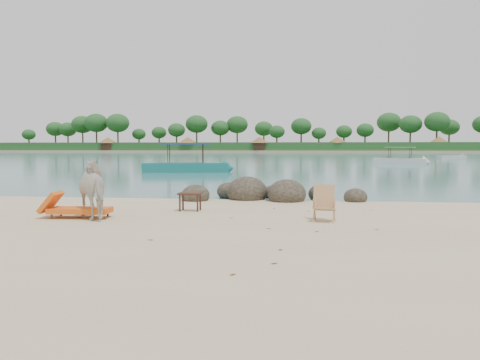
{
  "coord_description": "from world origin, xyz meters",
  "views": [
    {
      "loc": [
        2.29,
        -9.97,
        1.87
      ],
      "look_at": [
        0.79,
        2.0,
        1.0
      ],
      "focal_mm": 35.0,
      "sensor_mm": 36.0,
      "label": 1
    }
  ],
  "objects_px": {
    "side_table": "(190,203)",
    "boat_near": "(186,148)",
    "lounge_chair": "(80,208)",
    "boulders": "(264,194)",
    "deck_chair": "(324,205)",
    "cow": "(97,190)"
  },
  "relations": [
    {
      "from": "side_table",
      "to": "boat_near",
      "type": "bearing_deg",
      "value": 106.69
    },
    {
      "from": "lounge_chair",
      "to": "boulders",
      "type": "bearing_deg",
      "value": 44.27
    },
    {
      "from": "side_table",
      "to": "boat_near",
      "type": "relative_size",
      "value": 0.09
    },
    {
      "from": "boulders",
      "to": "side_table",
      "type": "distance_m",
      "value": 3.8
    },
    {
      "from": "side_table",
      "to": "lounge_chair",
      "type": "height_order",
      "value": "lounge_chair"
    },
    {
      "from": "boulders",
      "to": "boat_near",
      "type": "distance_m",
      "value": 19.3
    },
    {
      "from": "deck_chair",
      "to": "boat_near",
      "type": "bearing_deg",
      "value": 121.27
    },
    {
      "from": "side_table",
      "to": "deck_chair",
      "type": "relative_size",
      "value": 0.72
    },
    {
      "from": "lounge_chair",
      "to": "boat_near",
      "type": "bearing_deg",
      "value": 93.08
    },
    {
      "from": "deck_chair",
      "to": "boat_near",
      "type": "relative_size",
      "value": 0.13
    },
    {
      "from": "boulders",
      "to": "deck_chair",
      "type": "xyz_separation_m",
      "value": [
        1.81,
        -4.72,
        0.24
      ]
    },
    {
      "from": "boulders",
      "to": "cow",
      "type": "xyz_separation_m",
      "value": [
        -3.99,
        -4.78,
        0.54
      ]
    },
    {
      "from": "lounge_chair",
      "to": "deck_chair",
      "type": "xyz_separation_m",
      "value": [
        6.21,
        0.19,
        0.15
      ]
    },
    {
      "from": "side_table",
      "to": "lounge_chair",
      "type": "distance_m",
      "value": 2.99
    },
    {
      "from": "boulders",
      "to": "side_table",
      "type": "bearing_deg",
      "value": -119.72
    },
    {
      "from": "side_table",
      "to": "deck_chair",
      "type": "bearing_deg",
      "value": -18.38
    },
    {
      "from": "boat_near",
      "to": "cow",
      "type": "bearing_deg",
      "value": -91.58
    },
    {
      "from": "cow",
      "to": "lounge_chair",
      "type": "bearing_deg",
      "value": -24.14
    },
    {
      "from": "cow",
      "to": "boat_near",
      "type": "relative_size",
      "value": 0.25
    },
    {
      "from": "boulders",
      "to": "side_table",
      "type": "xyz_separation_m",
      "value": [
        -1.88,
        -3.3,
        0.05
      ]
    },
    {
      "from": "lounge_chair",
      "to": "deck_chair",
      "type": "height_order",
      "value": "deck_chair"
    },
    {
      "from": "cow",
      "to": "side_table",
      "type": "height_order",
      "value": "cow"
    }
  ]
}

